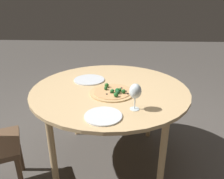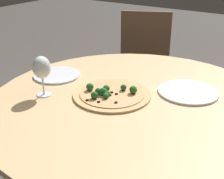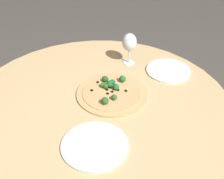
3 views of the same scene
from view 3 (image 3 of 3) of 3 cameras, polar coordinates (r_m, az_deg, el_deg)
The scene contains 5 objects.
dining_table at distance 1.51m, azimuth -2.56°, elevation -4.84°, with size 1.29×1.29×0.74m.
pizza at distance 1.53m, azimuth -0.03°, elevation -0.51°, with size 0.35×0.35×0.05m.
wine_glass at distance 1.71m, azimuth 3.20°, elevation 8.53°, with size 0.08×0.08×0.18m.
plate_near at distance 1.28m, azimuth -3.21°, elevation -10.17°, with size 0.27×0.27×0.01m.
plate_far at distance 1.73m, azimuth 10.26°, elevation 3.44°, with size 0.24×0.24×0.01m.
Camera 3 is at (0.91, -0.66, 1.68)m, focal length 50.00 mm.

